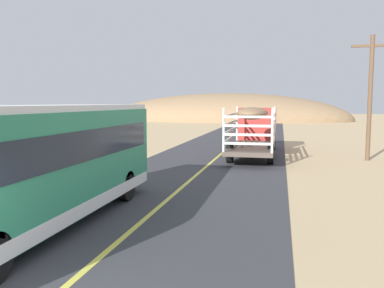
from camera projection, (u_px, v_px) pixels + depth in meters
name	position (u px, v px, depth m)	size (l,w,h in m)	color
livestock_truck	(256.00, 126.00, 25.94)	(2.53, 9.70, 3.02)	#B2332D
bus	(38.00, 163.00, 10.41)	(2.54, 10.00, 3.21)	#2D8C66
power_pole_mid	(370.00, 94.00, 22.59)	(2.20, 0.24, 7.05)	brown
distant_hill	(226.00, 120.00, 75.14)	(45.73, 21.07, 10.05)	#957553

